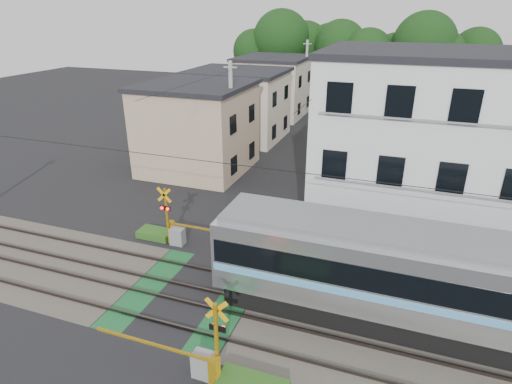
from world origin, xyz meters
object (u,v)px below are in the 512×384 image
at_px(crossing_signal_near, 205,361).
at_px(crossing_signal_far, 176,231).
at_px(pedestrian, 330,120).
at_px(apartment_block, 422,146).

xyz_separation_m(crossing_signal_near, crossing_signal_far, (-5.17, 7.31, 0.00)).
distance_m(crossing_signal_near, crossing_signal_far, 8.95).
distance_m(crossing_signal_near, pedestrian, 33.22).
bearing_deg(pedestrian, crossing_signal_near, 92.48).
xyz_separation_m(crossing_signal_far, pedestrian, (2.89, 25.84, 0.06)).
bearing_deg(crossing_signal_near, apartment_block, 65.78).
height_order(apartment_block, pedestrian, apartment_block).
height_order(crossing_signal_far, pedestrian, crossing_signal_far).
bearing_deg(pedestrian, crossing_signal_far, 82.16).
relative_size(crossing_signal_near, pedestrian, 3.09).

